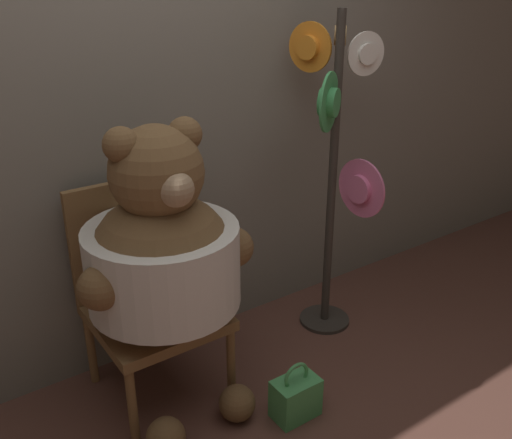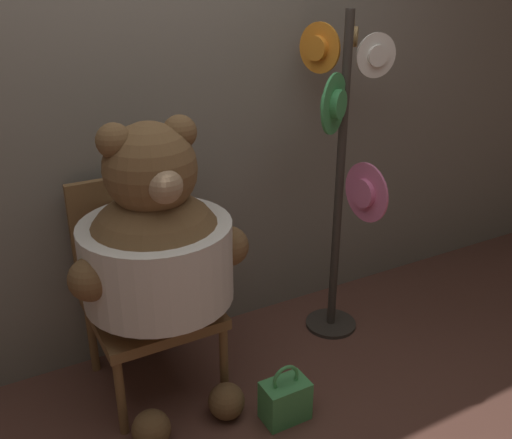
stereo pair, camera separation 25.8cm
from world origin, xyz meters
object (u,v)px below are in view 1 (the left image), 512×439
hat_display_rack (336,152)px  chair (145,289)px  handbag_on_ground (296,397)px  teddy_bear (163,257)px

hat_display_rack → chair: bearing=172.9°
chair → handbag_on_ground: chair is taller
teddy_bear → chair: bearing=94.8°
teddy_bear → handbag_on_ground: bearing=-46.0°
hat_display_rack → handbag_on_ground: (-0.60, -0.47, -0.91)m
chair → teddy_bear: teddy_bear is taller
chair → handbag_on_ground: (0.41, -0.60, -0.40)m
chair → hat_display_rack: 1.14m
teddy_bear → handbag_on_ground: size_ratio=4.64×
hat_display_rack → handbag_on_ground: 1.18m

